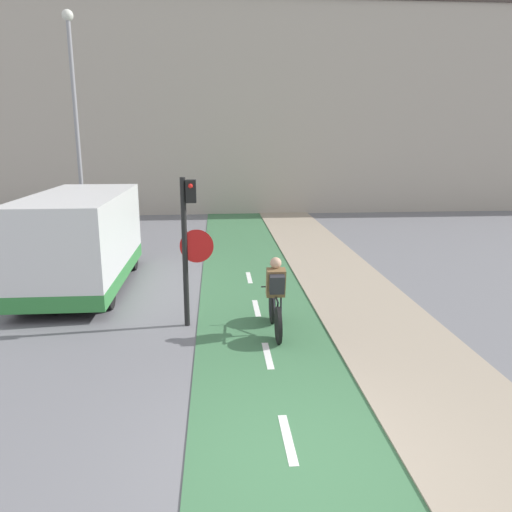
# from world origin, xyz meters

# --- Properties ---
(ground_plane) EXTENTS (120.00, 120.00, 0.00)m
(ground_plane) POSITION_xyz_m (0.00, 0.00, 0.00)
(ground_plane) COLOR slate
(bike_lane) EXTENTS (2.57, 60.00, 0.02)m
(bike_lane) POSITION_xyz_m (0.00, 0.00, 0.01)
(bike_lane) COLOR #3D7047
(bike_lane) RESTS_ON ground_plane
(sidewalk_strip) EXTENTS (2.40, 60.00, 0.05)m
(sidewalk_strip) POSITION_xyz_m (2.49, 0.00, 0.03)
(sidewalk_strip) COLOR gray
(sidewalk_strip) RESTS_ON ground_plane
(building_row_background) EXTENTS (60.00, 5.20, 10.46)m
(building_row_background) POSITION_xyz_m (0.00, 22.17, 5.24)
(building_row_background) COLOR #B2A899
(building_row_background) RESTS_ON ground_plane
(traffic_light_pole) EXTENTS (0.67, 0.25, 3.02)m
(traffic_light_pole) POSITION_xyz_m (-1.41, 4.62, 1.88)
(traffic_light_pole) COLOR black
(traffic_light_pole) RESTS_ON ground_plane
(street_lamp_far) EXTENTS (0.36, 0.36, 7.73)m
(street_lamp_far) POSITION_xyz_m (-5.49, 12.61, 4.65)
(street_lamp_far) COLOR gray
(street_lamp_far) RESTS_ON ground_plane
(cyclist_near) EXTENTS (0.46, 1.76, 1.54)m
(cyclist_near) POSITION_xyz_m (0.26, 4.05, 0.72)
(cyclist_near) COLOR black
(cyclist_near) RESTS_ON ground_plane
(van) EXTENTS (2.14, 5.25, 2.40)m
(van) POSITION_xyz_m (-4.25, 7.49, 1.19)
(van) COLOR silver
(van) RESTS_ON ground_plane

